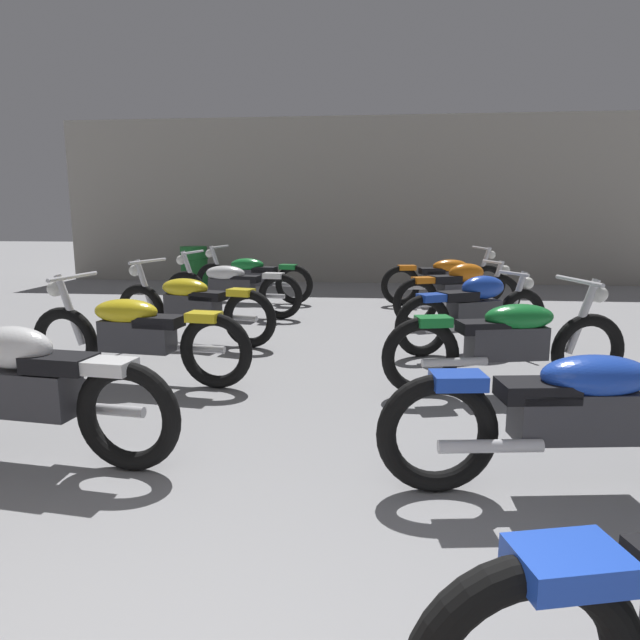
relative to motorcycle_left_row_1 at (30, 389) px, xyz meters
name	(u,v)px	position (x,y,z in m)	size (l,w,h in m)	color
back_wall	(356,201)	(1.58, 9.69, 1.34)	(13.24, 0.24, 3.60)	#9E998E
motorcycle_left_row_1	(30,389)	(0.00, 0.00, 0.00)	(1.97, 0.48, 0.88)	black
motorcycle_left_row_2	(136,334)	(-0.05, 1.66, -0.01)	(2.17, 0.68, 0.97)	black
motorcycle_left_row_3	(192,305)	(-0.09, 3.31, -0.01)	(2.13, 0.82, 0.97)	black
motorcycle_left_row_4	(231,287)	(-0.06, 5.04, -0.01)	(2.17, 0.68, 0.97)	black
motorcycle_left_row_5	(252,276)	(-0.07, 6.48, -0.01)	(2.16, 0.68, 0.97)	black
motorcycle_right_row_1	(577,412)	(3.20, -0.06, -0.01)	(2.16, 0.69, 0.97)	black
motorcycle_right_row_2	(508,341)	(3.22, 1.71, -0.01)	(2.14, 0.81, 0.97)	black
motorcycle_right_row_3	(475,311)	(3.18, 3.20, 0.00)	(1.81, 0.98, 0.88)	black
motorcycle_right_row_4	(460,291)	(3.24, 4.81, 0.00)	(1.87, 0.84, 0.88)	black
motorcycle_right_row_5	(445,278)	(3.23, 6.56, -0.01)	(2.15, 0.79, 0.97)	black
oil_drum	(194,267)	(-1.77, 8.49, -0.03)	(0.59, 0.59, 0.85)	#1E722D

